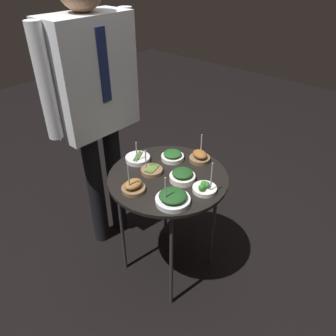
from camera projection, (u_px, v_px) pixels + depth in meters
ground_plane at (168, 265)px, 2.15m from camera, size 8.00×8.00×0.00m
serving_cart at (168, 184)px, 1.78m from camera, size 0.65×0.65×0.71m
bowl_spinach_near_rim at (182, 176)px, 1.70m from camera, size 0.14×0.14×0.06m
bowl_roast_mid_right at (133, 186)px, 1.63m from camera, size 0.12×0.12×0.18m
bowl_asparagus_back_left at (152, 170)px, 1.77m from camera, size 0.12×0.12×0.13m
bowl_roast_far_rim at (200, 157)px, 1.86m from camera, size 0.12×0.12×0.15m
bowl_asparagus_back_right at (138, 158)px, 1.87m from camera, size 0.14×0.14×0.14m
bowl_spinach_center at (173, 156)px, 1.88m from camera, size 0.13×0.13×0.05m
bowl_spinach_front_center at (173, 198)px, 1.55m from camera, size 0.17×0.17×0.17m
bowl_broccoli_front_right at (205, 188)px, 1.63m from camera, size 0.12×0.12×0.18m
waiter_figure at (93, 90)px, 1.82m from camera, size 0.62×0.23×1.69m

